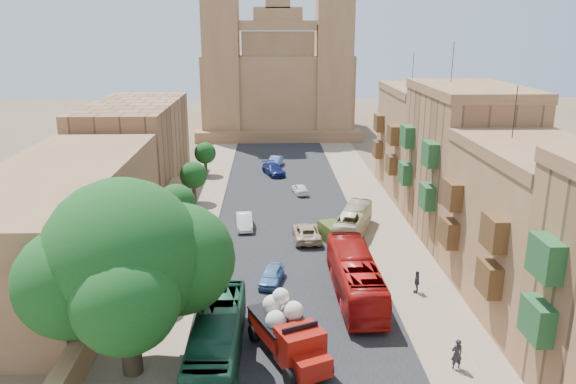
{
  "coord_description": "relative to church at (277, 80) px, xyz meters",
  "views": [
    {
      "loc": [
        -1.79,
        -23.68,
        18.62
      ],
      "look_at": [
        0.0,
        26.0,
        4.0
      ],
      "focal_mm": 35.0,
      "sensor_mm": 36.0,
      "label": 1
    }
  ],
  "objects": [
    {
      "name": "road_surface",
      "position": [
        0.0,
        -48.61,
        -9.51
      ],
      "size": [
        14.0,
        140.0,
        0.01
      ],
      "primitive_type": "cube",
      "color": "black",
      "rests_on": "ground"
    },
    {
      "name": "car_blue_a",
      "position": [
        -1.63,
        -63.46,
        -8.87
      ],
      "size": [
        2.29,
        4.0,
        1.28
      ],
      "primitive_type": "imported",
      "rotation": [
        0.0,
        0.0,
        -0.22
      ],
      "color": "#4F7EB6",
      "rests_on": "ground"
    },
    {
      "name": "ficus_tree",
      "position": [
        -9.4,
        -74.61,
        -2.88
      ],
      "size": [
        11.22,
        10.32,
        11.22
      ],
      "color": "#372A1B",
      "rests_on": "ground"
    },
    {
      "name": "street_tree_d",
      "position": [
        -10.0,
        -30.61,
        -6.61
      ],
      "size": [
        2.83,
        2.83,
        4.35
      ],
      "color": "#372A1B",
      "rests_on": "ground"
    },
    {
      "name": "sidewalk_west",
      "position": [
        -9.5,
        -48.61,
        -9.51
      ],
      "size": [
        5.0,
        140.0,
        0.01
      ],
      "primitive_type": "cube",
      "color": "#826B55",
      "rests_on": "ground"
    },
    {
      "name": "west_building_mid",
      "position": [
        -18.0,
        -34.61,
        -4.52
      ],
      "size": [
        10.0,
        22.0,
        10.0
      ],
      "primitive_type": "cube",
      "color": "#956843",
      "rests_on": "ground"
    },
    {
      "name": "car_dkblue",
      "position": [
        -1.12,
        -30.87,
        -8.79
      ],
      "size": [
        3.47,
        5.37,
        1.45
      ],
      "primitive_type": "imported",
      "rotation": [
        0.0,
        0.0,
        0.32
      ],
      "color": "#0E184D",
      "rests_on": "ground"
    },
    {
      "name": "car_white_a",
      "position": [
        -4.15,
        -51.2,
        -8.82
      ],
      "size": [
        1.8,
        4.31,
        1.39
      ],
      "primitive_type": "imported",
      "rotation": [
        0.0,
        0.0,
        0.08
      ],
      "color": "white",
      "rests_on": "ground"
    },
    {
      "name": "red_truck",
      "position": [
        -0.72,
        -73.42,
        -7.77
      ],
      "size": [
        4.93,
        7.14,
        3.96
      ],
      "color": "maroon",
      "rests_on": "ground"
    },
    {
      "name": "street_tree_c",
      "position": [
        -10.0,
        -42.61,
        -6.44
      ],
      "size": [
        2.99,
        2.99,
        4.6
      ],
      "color": "#372A1B",
      "rests_on": "ground"
    },
    {
      "name": "pedestrian_c",
      "position": [
        8.92,
        -65.42,
        -8.66
      ],
      "size": [
        0.68,
        1.08,
        1.72
      ],
      "primitive_type": "imported",
      "rotation": [
        0.0,
        0.0,
        4.44
      ],
      "color": "#34353F",
      "rests_on": "ground"
    },
    {
      "name": "townhouse_c",
      "position": [
        15.95,
        -53.61,
        -2.61
      ],
      "size": [
        9.0,
        14.0,
        17.4
      ],
      "color": "#956843",
      "rests_on": "ground"
    },
    {
      "name": "pedestrian_a",
      "position": [
        8.72,
        -74.92,
        -8.58
      ],
      "size": [
        0.75,
        0.55,
        1.87
      ],
      "primitive_type": "imported",
      "rotation": [
        0.0,
        0.0,
        3.31
      ],
      "color": "#232128",
      "rests_on": "ground"
    },
    {
      "name": "olive_pickup",
      "position": [
        4.14,
        -55.41,
        -8.72
      ],
      "size": [
        2.98,
        4.3,
        1.63
      ],
      "color": "#3D4B1C",
      "rests_on": "ground"
    },
    {
      "name": "street_tree_b",
      "position": [
        -10.0,
        -54.61,
        -5.91
      ],
      "size": [
        3.5,
        3.5,
        5.39
      ],
      "color": "#372A1B",
      "rests_on": "ground"
    },
    {
      "name": "kerb_east",
      "position": [
        7.0,
        -48.61,
        -9.46
      ],
      "size": [
        0.25,
        140.0,
        0.12
      ],
      "primitive_type": "cube",
      "color": "#826B55",
      "rests_on": "ground"
    },
    {
      "name": "townhouse_b",
      "position": [
        15.95,
        -67.61,
        -3.86
      ],
      "size": [
        9.0,
        14.0,
        14.9
      ],
      "color": "#8B613F",
      "rests_on": "ground"
    },
    {
      "name": "car_blue_b",
      "position": [
        -0.83,
        -26.23,
        -8.83
      ],
      "size": [
        2.42,
        4.36,
        1.36
      ],
      "primitive_type": "imported",
      "rotation": [
        0.0,
        0.0,
        -0.25
      ],
      "color": "#4473BB",
      "rests_on": "ground"
    },
    {
      "name": "church",
      "position": [
        0.0,
        0.0,
        0.0
      ],
      "size": [
        28.0,
        22.5,
        36.3
      ],
      "color": "#8B613F",
      "rests_on": "ground"
    },
    {
      "name": "west_wall",
      "position": [
        -12.5,
        -58.61,
        -8.62
      ],
      "size": [
        1.0,
        40.0,
        1.8
      ],
      "primitive_type": "cube",
      "color": "#8B613F",
      "rests_on": "ground"
    },
    {
      "name": "west_building_low",
      "position": [
        -18.0,
        -60.61,
        -5.32
      ],
      "size": [
        10.0,
        28.0,
        8.4
      ],
      "primitive_type": "cube",
      "color": "brown",
      "rests_on": "ground"
    },
    {
      "name": "street_tree_a",
      "position": [
        -10.0,
        -66.61,
        -6.55
      ],
      "size": [
        2.89,
        2.89,
        4.44
      ],
      "color": "#372A1B",
      "rests_on": "ground"
    },
    {
      "name": "townhouse_d",
      "position": [
        15.95,
        -39.61,
        -3.36
      ],
      "size": [
        9.0,
        14.0,
        15.9
      ],
      "color": "#8B613F",
      "rests_on": "ground"
    },
    {
      "name": "car_white_b",
      "position": [
        1.86,
        -39.78,
        -8.92
      ],
      "size": [
        2.02,
        3.68,
        1.19
      ],
      "primitive_type": "imported",
      "rotation": [
        0.0,
        0.0,
        3.33
      ],
      "color": "white",
      "rests_on": "ground"
    },
    {
      "name": "car_cream",
      "position": [
        1.63,
        -54.49,
        -8.8
      ],
      "size": [
        2.51,
        5.18,
        1.42
      ],
      "primitive_type": "imported",
      "rotation": [
        0.0,
        0.0,
        3.17
      ],
      "color": "tan",
      "rests_on": "ground"
    },
    {
      "name": "bus_green_north",
      "position": [
        -4.81,
        -73.98,
        -7.98
      ],
      "size": [
        2.85,
        11.11,
        3.08
      ],
      "primitive_type": "imported",
      "rotation": [
        0.0,
        0.0,
        -0.02
      ],
      "color": "#1C5037",
      "rests_on": "ground"
    },
    {
      "name": "bus_cream_east",
      "position": [
        6.03,
        -53.38,
        -8.25
      ],
      "size": [
        4.95,
        9.25,
        2.52
      ],
      "primitive_type": "imported",
      "rotation": [
        0.0,
        0.0,
        2.81
      ],
      "color": "beige",
      "rests_on": "ground"
    },
    {
      "name": "bus_red_east",
      "position": [
        4.3,
        -65.9,
        -7.92
      ],
      "size": [
        2.87,
        11.49,
        3.19
      ],
      "primitive_type": "imported",
      "rotation": [
        0.0,
        0.0,
        3.16
      ],
      "color": "#A81310",
      "rests_on": "ground"
    },
    {
      "name": "sidewalk_east",
      "position": [
        9.5,
        -48.61,
        -9.51
      ],
      "size": [
        5.0,
        140.0,
        0.01
      ],
      "primitive_type": "cube",
      "color": "#826B55",
      "rests_on": "ground"
    },
    {
      "name": "kerb_west",
      "position": [
        -7.0,
        -48.61,
        -9.46
      ],
      "size": [
        0.25,
        140.0,
        0.12
      ],
      "primitive_type": "cube",
      "color": "#826B55",
      "rests_on": "ground"
    }
  ]
}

